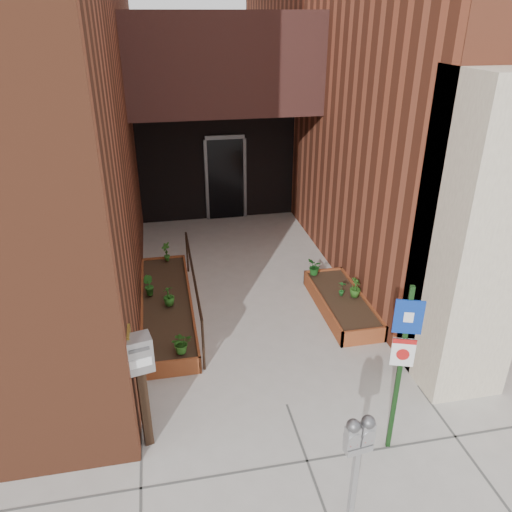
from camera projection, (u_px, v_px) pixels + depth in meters
ground at (287, 405)px, 7.00m from camera, size 80.00×80.00×0.00m
architecture at (206, 11)px, 10.85m from camera, size 20.00×14.60×10.00m
planter_left at (167, 308)px, 9.04m from camera, size 0.90×3.60×0.30m
planter_right at (341, 304)px, 9.16m from camera, size 0.80×2.20×0.30m
handrail at (193, 277)px, 8.82m from camera, size 0.04×3.34×0.90m
parking_meter at (359, 442)px, 5.00m from camera, size 0.32×0.16×1.39m
sign_post at (402, 355)px, 5.69m from camera, size 0.31×0.13×2.33m
payment_dropbox at (140, 369)px, 5.87m from camera, size 0.37×0.30×1.63m
shrub_left_a at (182, 343)px, 7.52m from camera, size 0.34×0.34×0.34m
shrub_left_b at (148, 286)px, 9.06m from camera, size 0.29×0.29×0.37m
shrub_left_c at (169, 296)px, 8.75m from camera, size 0.28×0.28×0.36m
shrub_left_d at (166, 252)px, 10.30m from camera, size 0.29×0.29×0.40m
shrub_right_a at (355, 287)px, 9.01m from camera, size 0.28×0.28×0.36m
shrub_right_b at (342, 288)px, 9.04m from camera, size 0.22×0.22×0.30m
shrub_right_c at (315, 267)px, 9.76m from camera, size 0.36×0.36×0.33m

